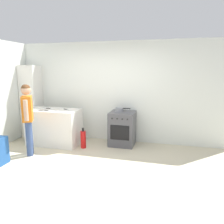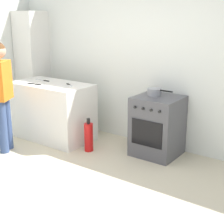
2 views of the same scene
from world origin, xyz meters
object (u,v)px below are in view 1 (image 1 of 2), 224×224
object	(u,v)px
knife_paring	(66,109)
oven_left	(122,128)
knife_bread	(36,110)
fire_extinguisher	(83,139)
knife_chef	(45,108)
pot	(119,110)
knife_carving	(50,111)
larder_cabinet	(32,102)
person	(28,114)

from	to	relation	value
knife_paring	oven_left	bearing A→B (deg)	12.43
knife_bread	fire_extinguisher	size ratio (longest dim) A/B	0.69
oven_left	knife_paring	world-z (taller)	knife_paring
knife_chef	pot	bearing A→B (deg)	9.75
knife_carving	knife_paring	world-z (taller)	same
knife_carving	knife_paring	bearing A→B (deg)	40.49
larder_cabinet	knife_bread	bearing A→B (deg)	-48.94
oven_left	fire_extinguisher	xyz separation A→B (m)	(-0.87, -0.48, -0.21)
oven_left	larder_cabinet	xyz separation A→B (m)	(-2.65, 0.10, 0.57)
knife_chef	fire_extinguisher	bearing A→B (deg)	-9.46
pot	person	world-z (taller)	person
knife_bread	fire_extinguisher	bearing A→B (deg)	7.17
knife_carving	oven_left	bearing A→B (deg)	18.46
pot	knife_paring	bearing A→B (deg)	-165.50
knife_bread	larder_cabinet	xyz separation A→B (m)	(-0.63, 0.72, 0.10)
knife_carving	knife_bread	size ratio (longest dim) A/B	0.96
knife_chef	larder_cabinet	xyz separation A→B (m)	(-0.67, 0.40, 0.10)
oven_left	larder_cabinet	bearing A→B (deg)	177.80
knife_chef	larder_cabinet	size ratio (longest dim) A/B	0.16
knife_carving	larder_cabinet	size ratio (longest dim) A/B	0.17
knife_carving	knife_paring	distance (m)	0.40
knife_paring	knife_chef	bearing A→B (deg)	178.90
oven_left	knife_paring	size ratio (longest dim) A/B	4.29
knife_carving	knife_paring	size ratio (longest dim) A/B	1.67
knife_carving	knife_chef	bearing A→B (deg)	136.99
oven_left	person	world-z (taller)	person
pot	larder_cabinet	xyz separation A→B (m)	(-2.57, 0.07, 0.10)
person	knife_bread	bearing A→B (deg)	105.04
knife_carving	person	bearing A→B (deg)	-106.79
knife_paring	knife_carving	bearing A→B (deg)	-139.51
knife_paring	person	distance (m)	1.00
knife_carving	knife_bread	world-z (taller)	same
person	larder_cabinet	distance (m)	1.50
knife_chef	person	world-z (taller)	person
person	pot	bearing A→B (deg)	34.00
knife_bread	knife_paring	distance (m)	0.71
fire_extinguisher	oven_left	bearing A→B (deg)	28.78
knife_chef	larder_cabinet	bearing A→B (deg)	149.60
oven_left	fire_extinguisher	world-z (taller)	oven_left
oven_left	fire_extinguisher	size ratio (longest dim) A/B	1.70
knife_chef	knife_paring	size ratio (longest dim) A/B	1.57
knife_carving	knife_paring	xyz separation A→B (m)	(0.30, 0.26, 0.00)
person	oven_left	bearing A→B (deg)	32.11
oven_left	pot	world-z (taller)	pot
larder_cabinet	person	bearing A→B (deg)	-58.59
pot	knife_paring	xyz separation A→B (m)	(-1.30, -0.34, 0.00)
oven_left	knife_paring	bearing A→B (deg)	-167.57
oven_left	pot	xyz separation A→B (m)	(-0.08, 0.03, 0.48)
person	fire_extinguisher	world-z (taller)	person
fire_extinguisher	larder_cabinet	size ratio (longest dim) A/B	0.25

